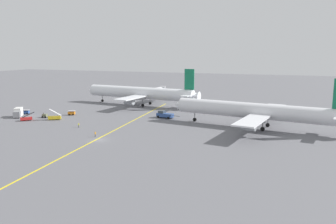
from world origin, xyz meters
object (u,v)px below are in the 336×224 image
(airliner_being_pushed, at_px, (256,111))
(gse_catering_truck_tall, at_px, (18,113))
(airliner_at_gate_left, at_px, (140,93))
(pushback_tug, at_px, (165,115))
(gse_stair_truck_yellow, at_px, (55,117))
(jet_bridge, at_px, (158,90))
(gse_gpu_cart_small, at_px, (45,116))
(ground_crew_ramp_agent_by_cones, at_px, (79,125))
(gse_baggage_cart_trailing, at_px, (72,113))
(gse_baggage_cart_near_cluster, at_px, (26,112))
(gse_belt_loader_portside, at_px, (26,118))
(ground_crew_marshaller_foreground, at_px, (95,134))

(airliner_being_pushed, relative_size, gse_catering_truck_tall, 9.38)
(airliner_at_gate_left, height_order, pushback_tug, airliner_at_gate_left)
(gse_stair_truck_yellow, xyz_separation_m, jet_bridge, (12.42, 68.79, 2.98))
(gse_gpu_cart_small, height_order, ground_crew_ramp_agent_by_cones, gse_gpu_cart_small)
(gse_stair_truck_yellow, bearing_deg, gse_gpu_cart_small, 161.79)
(gse_baggage_cart_trailing, relative_size, ground_crew_ramp_agent_by_cones, 2.01)
(airliner_at_gate_left, relative_size, ground_crew_ramp_agent_by_cones, 38.40)
(gse_baggage_cart_near_cluster, distance_m, gse_stair_truck_yellow, 19.08)
(gse_baggage_cart_trailing, height_order, jet_bridge, jet_bridge)
(airliner_at_gate_left, relative_size, gse_stair_truck_yellow, 12.16)
(airliner_at_gate_left, distance_m, gse_baggage_cart_trailing, 35.94)
(gse_baggage_cart_trailing, xyz_separation_m, gse_gpu_cart_small, (-6.19, -7.99, -0.07))
(pushback_tug, bearing_deg, gse_catering_truck_tall, -161.05)
(pushback_tug, relative_size, gse_belt_loader_portside, 2.19)
(pushback_tug, relative_size, ground_crew_ramp_agent_by_cones, 6.22)
(ground_crew_ramp_agent_by_cones, relative_size, ground_crew_marshaller_foreground, 0.97)
(airliner_at_gate_left, xyz_separation_m, gse_catering_truck_tall, (-30.86, -43.27, -3.89))
(airliner_at_gate_left, xyz_separation_m, pushback_tug, (21.74, -25.20, -4.38))
(gse_belt_loader_portside, relative_size, jet_bridge, 0.27)
(gse_belt_loader_portside, bearing_deg, pushback_tug, 26.38)
(gse_belt_loader_portside, relative_size, gse_catering_truck_tall, 0.70)
(ground_crew_marshaller_foreground, bearing_deg, jet_bridge, 100.24)
(ground_crew_marshaller_foreground, xyz_separation_m, jet_bridge, (-15.47, 85.62, 3.18))
(ground_crew_marshaller_foreground, bearing_deg, gse_catering_truck_tall, 159.99)
(airliner_at_gate_left, distance_m, gse_baggage_cart_near_cluster, 49.89)
(pushback_tug, distance_m, gse_belt_loader_portside, 50.09)
(gse_belt_loader_portside, distance_m, gse_baggage_cart_trailing, 17.22)
(airliner_at_gate_left, relative_size, gse_baggage_cart_trailing, 19.07)
(airliner_at_gate_left, bearing_deg, ground_crew_marshaller_foreground, -77.44)
(gse_baggage_cart_trailing, xyz_separation_m, gse_stair_truck_yellow, (-0.06, -10.00, 0.16))
(ground_crew_marshaller_foreground, bearing_deg, gse_stair_truck_yellow, 148.88)
(pushback_tug, relative_size, gse_baggage_cart_trailing, 3.09)
(airliner_at_gate_left, distance_m, pushback_tug, 33.57)
(gse_gpu_cart_small, relative_size, ground_crew_marshaller_foreground, 1.39)
(airliner_at_gate_left, height_order, gse_gpu_cart_small, airliner_at_gate_left)
(jet_bridge, bearing_deg, gse_gpu_cart_small, -105.52)
(airliner_being_pushed, height_order, ground_crew_ramp_agent_by_cones, airliner_being_pushed)
(ground_crew_ramp_agent_by_cones, distance_m, ground_crew_marshaller_foreground, 14.93)
(jet_bridge, bearing_deg, gse_catering_truck_tall, -112.36)
(gse_gpu_cart_small, height_order, ground_crew_marshaller_foreground, gse_gpu_cart_small)
(airliner_being_pushed, distance_m, ground_crew_ramp_agent_by_cones, 58.14)
(gse_catering_truck_tall, distance_m, jet_bridge, 75.25)
(gse_gpu_cart_small, relative_size, ground_crew_ramp_agent_by_cones, 1.43)
(airliner_being_pushed, relative_size, gse_belt_loader_portside, 13.34)
(ground_crew_marshaller_foreground, distance_m, jet_bridge, 87.06)
(jet_bridge, bearing_deg, ground_crew_marshaller_foreground, -79.76)
(gse_baggage_cart_trailing, bearing_deg, gse_catering_truck_tall, -146.45)
(gse_gpu_cart_small, bearing_deg, airliner_being_pushed, 7.37)
(gse_belt_loader_portside, xyz_separation_m, ground_crew_ramp_agent_by_cones, (24.36, -2.97, -0.03))
(pushback_tug, relative_size, ground_crew_marshaller_foreground, 6.04)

